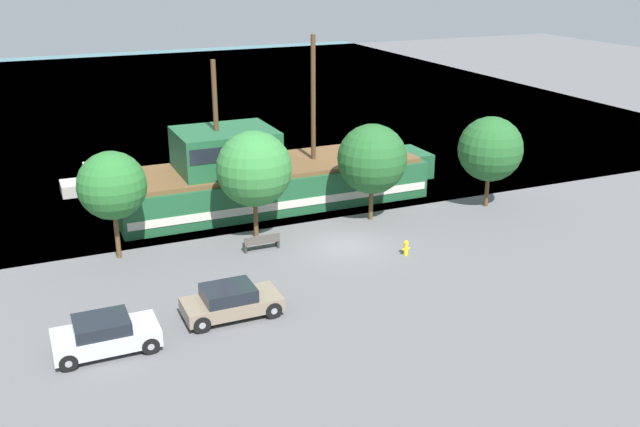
{
  "coord_description": "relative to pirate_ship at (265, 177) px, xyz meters",
  "views": [
    {
      "loc": [
        -14.93,
        -30.62,
        14.19
      ],
      "look_at": [
        -0.58,
        2.0,
        1.2
      ],
      "focal_mm": 40.0,
      "sensor_mm": 36.0,
      "label": 1
    }
  ],
  "objects": [
    {
      "name": "parked_car_curb_mid",
      "position": [
        -6.11,
        -12.9,
        -1.0
      ],
      "size": [
        4.03,
        1.96,
        1.36
      ],
      "color": "#7F705B",
      "rests_on": "ground_plane"
    },
    {
      "name": "moored_boat_dockside",
      "position": [
        -7.97,
        6.66,
        -1.04
      ],
      "size": [
        6.69,
        1.93,
        1.78
      ],
      "color": "#B7B2A8",
      "rests_on": "water_surface"
    },
    {
      "name": "tree_row_west",
      "position": [
        11.94,
        -5.72,
        1.82
      ],
      "size": [
        3.78,
        3.78,
        5.41
      ],
      "color": "brown",
      "rests_on": "ground_plane"
    },
    {
      "name": "tree_row_mideast",
      "position": [
        -2.28,
        -4.91,
        2.09
      ],
      "size": [
        3.94,
        3.94,
        5.75
      ],
      "color": "brown",
      "rests_on": "ground_plane"
    },
    {
      "name": "ground_plane",
      "position": [
        1.56,
        -7.96,
        -1.69
      ],
      "size": [
        160.0,
        160.0,
        0.0
      ],
      "primitive_type": "plane",
      "color": "#5B5B5E"
    },
    {
      "name": "tree_row_midwest",
      "position": [
        4.56,
        -4.96,
        1.86
      ],
      "size": [
        3.88,
        3.88,
        5.49
      ],
      "color": "brown",
      "rests_on": "ground_plane"
    },
    {
      "name": "parked_car_curb_front",
      "position": [
        -11.27,
        -13.66,
        -0.99
      ],
      "size": [
        3.9,
        2.0,
        1.39
      ],
      "color": "#B7BCC6",
      "rests_on": "ground_plane"
    },
    {
      "name": "water_surface",
      "position": [
        1.56,
        36.04,
        -1.69
      ],
      "size": [
        80.0,
        80.0,
        0.0
      ],
      "primitive_type": "plane",
      "color": "teal",
      "rests_on": "ground"
    },
    {
      "name": "bench_promenade_east",
      "position": [
        -2.62,
        -6.75,
        -1.24
      ],
      "size": [
        1.88,
        0.45,
        0.85
      ],
      "color": "#4C4742",
      "rests_on": "ground_plane"
    },
    {
      "name": "tree_row_east",
      "position": [
        -9.41,
        -4.74,
        2.05
      ],
      "size": [
        3.33,
        3.33,
        5.42
      ],
      "color": "brown",
      "rests_on": "ground_plane"
    },
    {
      "name": "fire_hydrant",
      "position": [
        3.81,
        -10.21,
        -1.28
      ],
      "size": [
        0.42,
        0.25,
        0.76
      ],
      "color": "yellow",
      "rests_on": "ground_plane"
    },
    {
      "name": "pirate_ship",
      "position": [
        0.0,
        0.0,
        0.0
      ],
      "size": [
        19.73,
        5.66,
        9.87
      ],
      "color": "#1E5633",
      "rests_on": "water_surface"
    }
  ]
}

